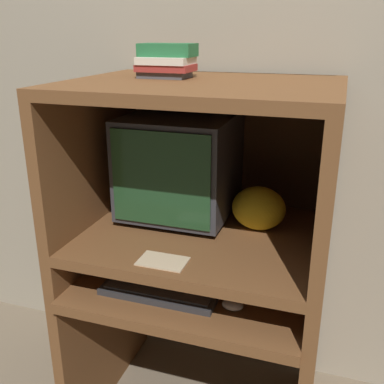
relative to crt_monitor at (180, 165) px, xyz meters
The scene contains 10 objects.
wall_back 0.44m from the crt_monitor, 67.06° to the left, with size 6.00×0.06×2.60m.
desk_base 0.63m from the crt_monitor, 52.60° to the right, with size 0.85×0.70×0.64m.
desk_monitor_shelf 0.28m from the crt_monitor, 44.31° to the right, with size 0.85×0.67×0.15m.
hutch_upper 0.21m from the crt_monitor, 35.90° to the right, with size 0.85×0.67×0.51m.
crt_monitor is the anchor object (origin of this frame).
keyboard 0.45m from the crt_monitor, 82.59° to the right, with size 0.38×0.16×0.03m.
mouse 0.54m from the crt_monitor, 48.54° to the right, with size 0.07×0.05×0.03m.
snack_bag 0.32m from the crt_monitor, ahead, with size 0.19×0.14×0.15m.
book_stack 0.37m from the crt_monitor, 118.86° to the right, with size 0.18×0.14×0.11m.
paper_card 0.42m from the crt_monitor, 78.51° to the right, with size 0.15×0.09×0.00m.
Camera 1 is at (0.42, -1.02, 1.45)m, focal length 42.00 mm.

